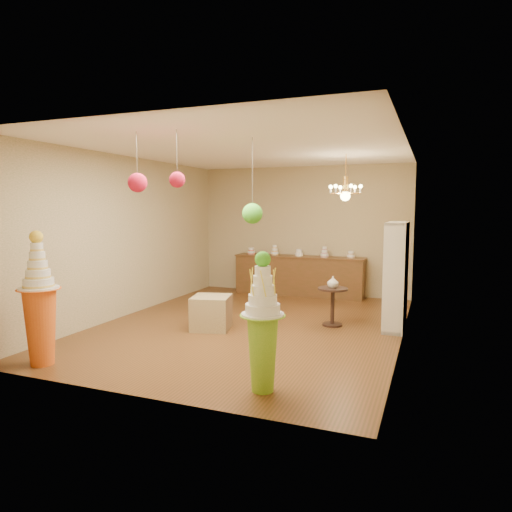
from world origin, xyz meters
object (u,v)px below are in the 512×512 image
(pedestal_orange, at_px, (40,314))
(sideboard, at_px, (299,275))
(pedestal_green, at_px, (263,334))
(round_table, at_px, (333,301))

(pedestal_orange, relative_size, sideboard, 0.58)
(pedestal_green, height_order, round_table, pedestal_green)
(pedestal_orange, bearing_deg, sideboard, 72.80)
(pedestal_green, relative_size, round_table, 2.36)
(pedestal_green, distance_m, sideboard, 5.71)
(pedestal_orange, xyz_separation_m, sideboard, (1.80, 5.82, -0.19))
(pedestal_orange, xyz_separation_m, round_table, (3.12, 3.34, -0.24))
(pedestal_green, xyz_separation_m, sideboard, (-1.18, 5.58, -0.17))
(pedestal_green, xyz_separation_m, pedestal_orange, (-2.99, -0.24, 0.02))
(pedestal_orange, relative_size, round_table, 2.64)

